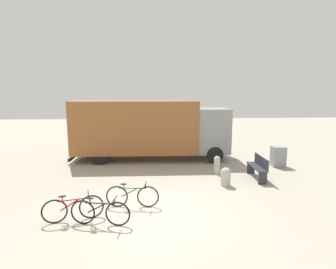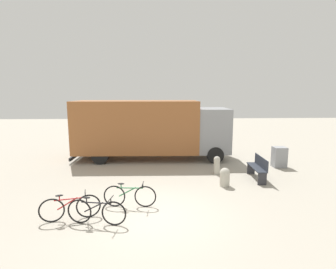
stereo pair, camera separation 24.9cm
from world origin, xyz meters
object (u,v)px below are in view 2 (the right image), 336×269
park_bench (258,167)px  bicycle_near (70,208)px  delivery_truck (150,127)px  bicycle_middle (96,212)px  bollard_far_bench (217,164)px  bicycle_far (130,196)px  utility_box (279,157)px  bollard_near_bench (225,176)px

park_bench → bicycle_near: 7.56m
delivery_truck → bicycle_middle: 7.67m
bicycle_near → bollard_far_bench: 6.62m
bicycle_far → utility_box: 8.16m
bicycle_middle → bollard_near_bench: 5.21m
bollard_near_bench → utility_box: (3.38, 2.56, 0.12)m
delivery_truck → utility_box: (6.41, -2.01, -1.27)m
utility_box → delivery_truck: bearing=162.6°
delivery_truck → bollard_near_bench: 5.65m
park_bench → utility_box: size_ratio=1.57×
bicycle_near → bicycle_far: size_ratio=0.97×
bollard_near_bench → bicycle_near: bearing=-153.5°
delivery_truck → park_bench: 6.14m
bicycle_near → bicycle_middle: size_ratio=0.98×
bicycle_far → bollard_far_bench: 4.86m
delivery_truck → bicycle_near: delivery_truck is taller
bollard_near_bench → bollard_far_bench: 1.54m
delivery_truck → bollard_far_bench: size_ratio=10.22×
bicycle_middle → park_bench: bearing=41.0°
bicycle_middle → bicycle_near: bearing=169.6°
park_bench → utility_box: bearing=-41.4°
utility_box → bicycle_far: bearing=-148.1°
delivery_truck → park_bench: bearing=-38.1°
park_bench → bollard_near_bench: (-1.63, -0.76, -0.15)m
bicycle_middle → bollard_far_bench: bearing=54.8°
bicycle_near → bicycle_far: 1.81m
bollard_far_bench → bicycle_middle: bearing=-134.9°
bollard_near_bench → bollard_far_bench: (0.04, 1.54, 0.06)m
park_bench → bicycle_middle: size_ratio=0.94×
bollard_near_bench → delivery_truck: bearing=123.6°
delivery_truck → park_bench: size_ratio=5.35×
park_bench → bicycle_far: bearing=118.9°
bicycle_far → utility_box: bearing=36.7°
bicycle_middle → bicycle_far: same height
delivery_truck → bicycle_near: size_ratio=5.10×
bicycle_far → bicycle_near: bearing=-148.6°
park_bench → bicycle_near: size_ratio=0.95×
bicycle_middle → bollard_far_bench: size_ratio=2.04×
bollard_far_bench → bicycle_near: bearing=-141.7°
bicycle_far → utility_box: (6.92, 4.31, 0.13)m
delivery_truck → utility_box: size_ratio=8.41×
bollard_far_bench → utility_box: bearing=17.0°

